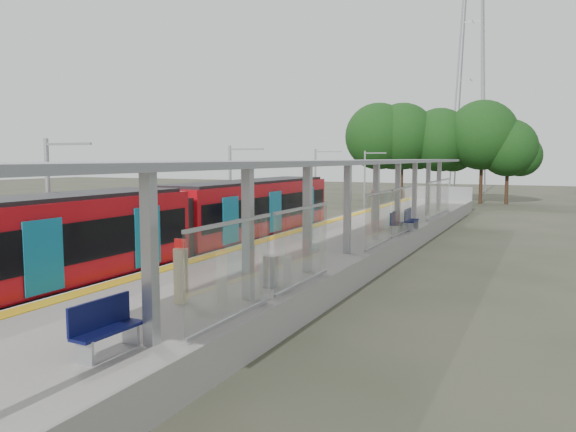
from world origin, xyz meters
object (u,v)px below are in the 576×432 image
object	(u,v)px
info_pillar_near	(181,275)
bench_far	(395,222)
train	(165,227)
bench_near	(105,325)
info_pillar_far	(375,212)
litter_bin	(271,271)
bench_mid	(410,219)

from	to	relation	value
info_pillar_near	bench_far	bearing A→B (deg)	82.38
train	info_pillar_near	distance (m)	7.90
train	info_pillar_near	xyz separation A→B (m)	(5.10, -6.02, -0.33)
bench_near	info_pillar_far	size ratio (longest dim) A/B	0.77
bench_far	bench_near	bearing A→B (deg)	-96.84
bench_near	info_pillar_near	bearing A→B (deg)	106.54
info_pillar_near	info_pillar_far	world-z (taller)	info_pillar_far
bench_near	litter_bin	distance (m)	6.32
bench_mid	info_pillar_near	world-z (taller)	info_pillar_near
train	info_pillar_near	bearing A→B (deg)	-49.74
bench_near	litter_bin	size ratio (longest dim) A/B	1.67
train	info_pillar_far	world-z (taller)	train
bench_far	litter_bin	world-z (taller)	bench_far
bench_mid	litter_bin	distance (m)	14.77
bench_near	bench_mid	xyz separation A→B (m)	(1.08, 21.06, 0.03)
bench_mid	info_pillar_far	xyz separation A→B (m)	(-1.85, -0.06, 0.29)
train	bench_far	bearing A→B (deg)	56.25
train	bench_far	size ratio (longest dim) A/B	17.72
bench_near	info_pillar_near	world-z (taller)	info_pillar_near
bench_near	bench_mid	distance (m)	21.09
info_pillar_near	info_pillar_far	size ratio (longest dim) A/B	0.83
bench_mid	info_pillar_far	distance (m)	1.87
bench_mid	litter_bin	world-z (taller)	bench_mid
bench_mid	litter_bin	size ratio (longest dim) A/B	1.78
bench_near	bench_mid	size ratio (longest dim) A/B	0.94
bench_near	info_pillar_far	distance (m)	21.02
bench_far	info_pillar_far	distance (m)	1.93
bench_mid	bench_far	world-z (taller)	bench_mid
bench_far	info_pillar_far	xyz separation A→B (m)	(-1.40, 1.28, 0.33)
bench_mid	info_pillar_near	distance (m)	17.44
train	litter_bin	bearing A→B (deg)	-28.36
train	bench_mid	size ratio (longest dim) A/B	16.66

